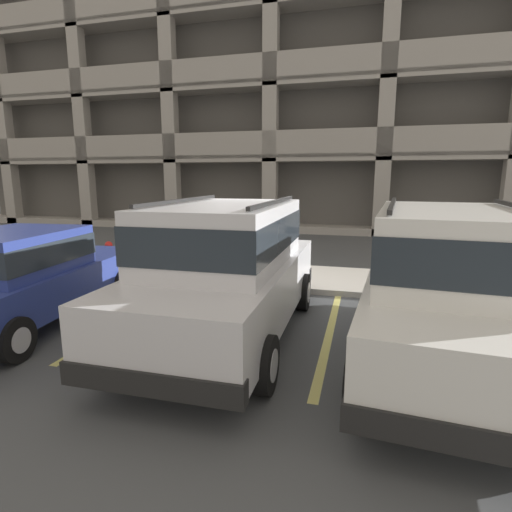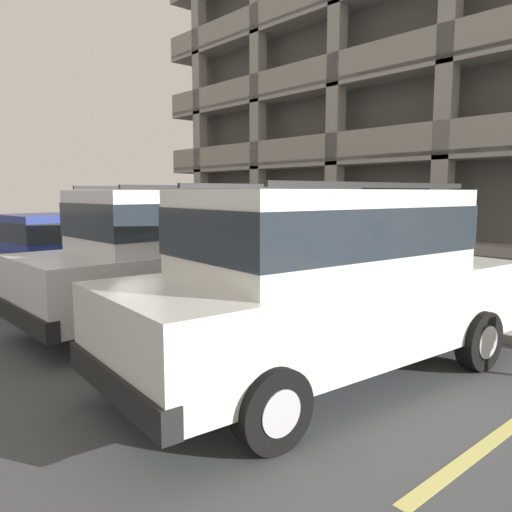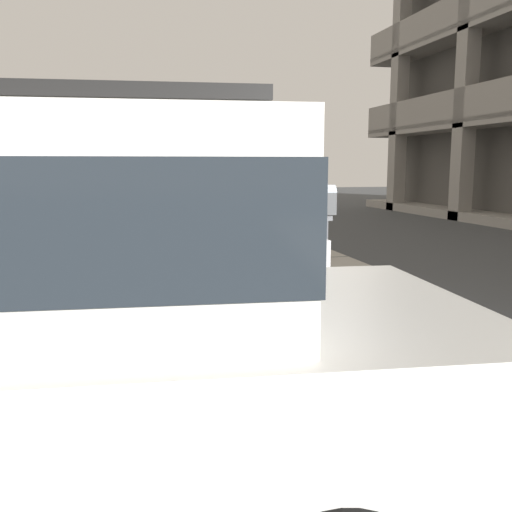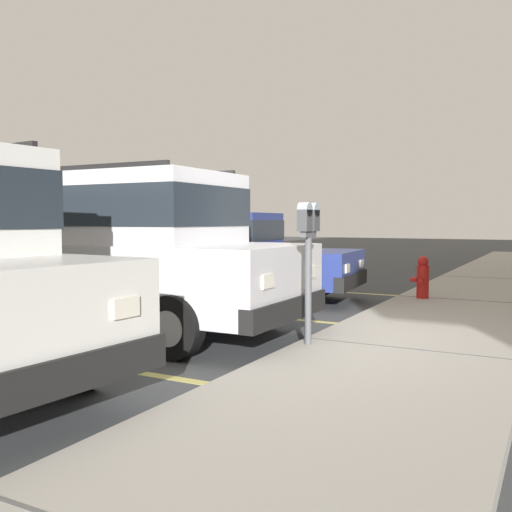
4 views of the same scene
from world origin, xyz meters
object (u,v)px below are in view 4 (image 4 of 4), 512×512
Objects in this scene: silver_suv at (119,246)px; fire_hydrant at (423,277)px; red_sedan at (228,253)px; parking_meter_near at (308,239)px.

silver_suv reaches higher than fire_hydrant.
red_sedan is 6.61× the size of fire_hydrant.
red_sedan reaches higher than fire_hydrant.
parking_meter_near reaches higher than fire_hydrant.
silver_suv is at bearing -91.92° from parking_meter_near.
parking_meter_near is at bearing 35.90° from red_sedan.
red_sedan is at bearing -173.94° from silver_suv.
fire_hydrant is (-4.08, 2.92, -0.62)m from silver_suv.
silver_suv is 6.85× the size of fire_hydrant.
red_sedan is 4.53m from parking_meter_near.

